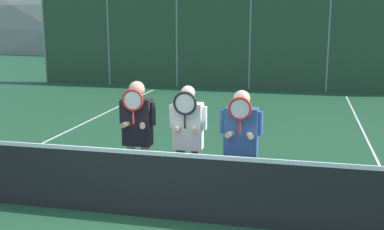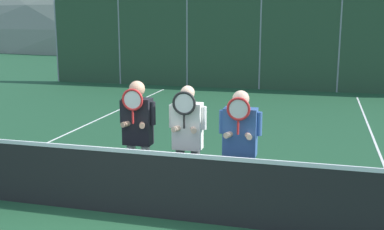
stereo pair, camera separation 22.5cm
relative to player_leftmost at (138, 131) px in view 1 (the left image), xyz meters
The scene contains 12 objects.
ground_plane 1.23m from the player_leftmost, 60.89° to the right, with size 120.00×120.00×0.00m, color #1E4C2D.
hill_distant 57.19m from the player_leftmost, 89.70° to the left, with size 126.53×70.29×24.60m.
clubhouse_building 20.90m from the player_leftmost, 88.14° to the left, with size 13.29×5.50×3.36m.
fence_back 11.46m from the player_leftmost, 88.49° to the left, with size 16.73×0.06×3.32m.
tennis_net 0.85m from the player_leftmost, 60.89° to the right, with size 9.19×0.09×1.04m.
court_line_left_sideline 4.11m from the player_leftmost, 141.68° to the left, with size 0.05×16.00×0.01m, color white.
court_line_right_sideline 4.58m from the player_leftmost, 33.52° to the left, with size 0.05×16.00×0.01m, color white.
player_leftmost is the anchor object (origin of this frame).
player_center_left 0.74m from the player_leftmost, ahead, with size 0.54×0.34×1.74m.
player_center_right 1.50m from the player_leftmost, ahead, with size 0.58×0.34×1.71m.
car_far_left 15.07m from the player_leftmost, 105.99° to the left, with size 4.23×1.92×1.69m.
car_left_of_center 14.51m from the player_leftmost, 86.44° to the left, with size 4.15×2.04×1.69m.
Camera 1 is at (1.99, -5.81, 2.69)m, focal length 45.00 mm.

